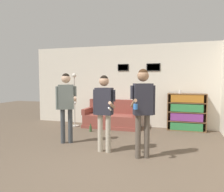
{
  "coord_description": "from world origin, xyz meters",
  "views": [
    {
      "loc": [
        1.36,
        -3.25,
        1.55
      ],
      "look_at": [
        -0.24,
        1.95,
        1.15
      ],
      "focal_mm": 35.0,
      "sensor_mm": 36.0,
      "label": 1
    }
  ],
  "objects_px": {
    "drinking_cup": "(180,92)",
    "person_player_foreground_left": "(66,100)",
    "bookshelf": "(186,112)",
    "person_watcher_holding_cup": "(143,103)",
    "floor_lamp": "(75,98)",
    "person_player_foreground_center": "(104,105)",
    "bottle_on_floor": "(91,129)",
    "couch": "(112,118)"
  },
  "relations": [
    {
      "from": "floor_lamp",
      "to": "person_watcher_holding_cup",
      "type": "xyz_separation_m",
      "value": [
        2.63,
        -2.28,
        0.16
      ]
    },
    {
      "from": "person_player_foreground_center",
      "to": "person_watcher_holding_cup",
      "type": "relative_size",
      "value": 0.93
    },
    {
      "from": "bottle_on_floor",
      "to": "floor_lamp",
      "type": "bearing_deg",
      "value": 145.84
    },
    {
      "from": "person_watcher_holding_cup",
      "to": "drinking_cup",
      "type": "bearing_deg",
      "value": 75.69
    },
    {
      "from": "bottle_on_floor",
      "to": "person_player_foreground_center",
      "type": "bearing_deg",
      "value": -58.37
    },
    {
      "from": "bookshelf",
      "to": "bottle_on_floor",
      "type": "relative_size",
      "value": 4.97
    },
    {
      "from": "couch",
      "to": "bookshelf",
      "type": "bearing_deg",
      "value": 4.85
    },
    {
      "from": "drinking_cup",
      "to": "person_player_foreground_left",
      "type": "bearing_deg",
      "value": -139.6
    },
    {
      "from": "bookshelf",
      "to": "person_player_foreground_center",
      "type": "distance_m",
      "value": 3.16
    },
    {
      "from": "person_player_foreground_center",
      "to": "drinking_cup",
      "type": "bearing_deg",
      "value": 59.34
    },
    {
      "from": "person_player_foreground_left",
      "to": "person_watcher_holding_cup",
      "type": "relative_size",
      "value": 0.97
    },
    {
      "from": "person_player_foreground_center",
      "to": "person_watcher_holding_cup",
      "type": "bearing_deg",
      "value": -8.47
    },
    {
      "from": "bottle_on_floor",
      "to": "person_player_foreground_left",
      "type": "bearing_deg",
      "value": -94.53
    },
    {
      "from": "bookshelf",
      "to": "person_watcher_holding_cup",
      "type": "relative_size",
      "value": 0.64
    },
    {
      "from": "couch",
      "to": "person_player_foreground_center",
      "type": "xyz_separation_m",
      "value": [
        0.57,
        -2.41,
        0.72
      ]
    },
    {
      "from": "couch",
      "to": "bookshelf",
      "type": "relative_size",
      "value": 1.58
    },
    {
      "from": "person_player_foreground_left",
      "to": "person_watcher_holding_cup",
      "type": "bearing_deg",
      "value": -13.9
    },
    {
      "from": "drinking_cup",
      "to": "person_watcher_holding_cup",
      "type": "bearing_deg",
      "value": -104.31
    },
    {
      "from": "floor_lamp",
      "to": "bottle_on_floor",
      "type": "bearing_deg",
      "value": -34.16
    },
    {
      "from": "bottle_on_floor",
      "to": "drinking_cup",
      "type": "height_order",
      "value": "drinking_cup"
    },
    {
      "from": "person_player_foreground_left",
      "to": "bottle_on_floor",
      "type": "distance_m",
      "value": 1.59
    },
    {
      "from": "person_player_foreground_center",
      "to": "person_watcher_holding_cup",
      "type": "distance_m",
      "value": 0.86
    },
    {
      "from": "person_player_foreground_left",
      "to": "person_player_foreground_center",
      "type": "height_order",
      "value": "person_player_foreground_left"
    },
    {
      "from": "floor_lamp",
      "to": "person_watcher_holding_cup",
      "type": "bearing_deg",
      "value": -40.89
    },
    {
      "from": "couch",
      "to": "person_watcher_holding_cup",
      "type": "height_order",
      "value": "person_watcher_holding_cup"
    },
    {
      "from": "person_player_foreground_left",
      "to": "bottle_on_floor",
      "type": "xyz_separation_m",
      "value": [
        0.1,
        1.26,
        -0.96
      ]
    },
    {
      "from": "couch",
      "to": "person_player_foreground_left",
      "type": "relative_size",
      "value": 1.05
    },
    {
      "from": "bookshelf",
      "to": "person_player_foreground_center",
      "type": "bearing_deg",
      "value": -123.86
    },
    {
      "from": "person_watcher_holding_cup",
      "to": "couch",
      "type": "bearing_deg",
      "value": 119.29
    },
    {
      "from": "person_player_foreground_center",
      "to": "couch",
      "type": "bearing_deg",
      "value": 103.4
    },
    {
      "from": "person_player_foreground_left",
      "to": "bottle_on_floor",
      "type": "relative_size",
      "value": 7.46
    },
    {
      "from": "drinking_cup",
      "to": "floor_lamp",
      "type": "bearing_deg",
      "value": -172.34
    },
    {
      "from": "couch",
      "to": "person_player_foreground_center",
      "type": "height_order",
      "value": "person_player_foreground_center"
    },
    {
      "from": "floor_lamp",
      "to": "person_player_foreground_center",
      "type": "height_order",
      "value": "floor_lamp"
    },
    {
      "from": "bookshelf",
      "to": "bottle_on_floor",
      "type": "distance_m",
      "value": 2.95
    },
    {
      "from": "person_player_foreground_center",
      "to": "drinking_cup",
      "type": "relative_size",
      "value": 16.3
    },
    {
      "from": "floor_lamp",
      "to": "person_player_foreground_center",
      "type": "xyz_separation_m",
      "value": [
        1.79,
        -2.15,
        0.07
      ]
    },
    {
      "from": "floor_lamp",
      "to": "person_watcher_holding_cup",
      "type": "distance_m",
      "value": 3.49
    },
    {
      "from": "bookshelf",
      "to": "person_watcher_holding_cup",
      "type": "xyz_separation_m",
      "value": [
        -0.9,
        -2.73,
        0.53
      ]
    },
    {
      "from": "floor_lamp",
      "to": "person_player_foreground_left",
      "type": "xyz_separation_m",
      "value": [
        0.69,
        -1.8,
        0.12
      ]
    },
    {
      "from": "bookshelf",
      "to": "drinking_cup",
      "type": "distance_m",
      "value": 0.65
    },
    {
      "from": "bookshelf",
      "to": "person_player_foreground_left",
      "type": "distance_m",
      "value": 3.66
    }
  ]
}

